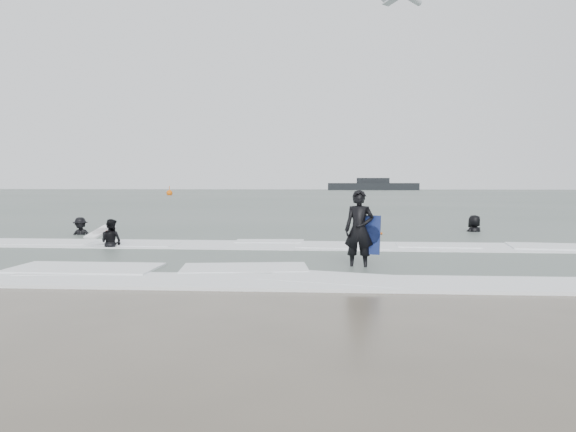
# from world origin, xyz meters

# --- Properties ---
(ground) EXTENTS (320.00, 320.00, 0.00)m
(ground) POSITION_xyz_m (0.00, 0.00, 0.00)
(ground) COLOR brown
(ground) RESTS_ON ground
(sea) EXTENTS (320.00, 320.00, 0.00)m
(sea) POSITION_xyz_m (0.00, 80.00, 0.06)
(sea) COLOR #47544C
(sea) RESTS_ON ground
(surfer_centre) EXTENTS (0.80, 0.61, 1.98)m
(surfer_centre) POSITION_xyz_m (2.06, 1.55, 0.00)
(surfer_centre) COLOR black
(surfer_centre) RESTS_ON ground
(surfer_wading) EXTENTS (0.88, 0.78, 1.52)m
(surfer_wading) POSITION_xyz_m (-5.72, 5.10, 0.00)
(surfer_wading) COLOR black
(surfer_wading) RESTS_ON ground
(surfer_breaker) EXTENTS (1.10, 0.72, 1.61)m
(surfer_breaker) POSITION_xyz_m (-8.65, 9.13, 0.00)
(surfer_breaker) COLOR black
(surfer_breaker) RESTS_ON ground
(surfer_right_near) EXTENTS (1.01, 0.67, 1.59)m
(surfer_right_near) POSITION_xyz_m (2.53, 10.57, 0.00)
(surfer_right_near) COLOR black
(surfer_right_near) RESTS_ON ground
(surfer_right_far) EXTENTS (1.10, 1.08, 1.91)m
(surfer_right_far) POSITION_xyz_m (7.33, 12.05, 0.00)
(surfer_right_far) COLOR black
(surfer_right_far) RESTS_ON ground
(surf_foam) EXTENTS (30.03, 9.06, 0.09)m
(surf_foam) POSITION_xyz_m (0.00, 3.70, 0.04)
(surf_foam) COLOR white
(surf_foam) RESTS_ON ground
(bodyboards) EXTENTS (9.86, 9.79, 1.25)m
(bodyboards) POSITION_xyz_m (-0.29, 5.88, 0.50)
(bodyboards) COLOR #101C4E
(bodyboards) RESTS_ON ground
(buoy) EXTENTS (1.00, 1.00, 1.65)m
(buoy) POSITION_xyz_m (-26.14, 78.39, 0.42)
(buoy) COLOR #E05C09
(buoy) RESTS_ON ground
(vessel_horizon) EXTENTS (24.98, 4.46, 3.39)m
(vessel_horizon) POSITION_xyz_m (11.42, 145.61, 1.27)
(vessel_horizon) COLOR black
(vessel_horizon) RESTS_ON ground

